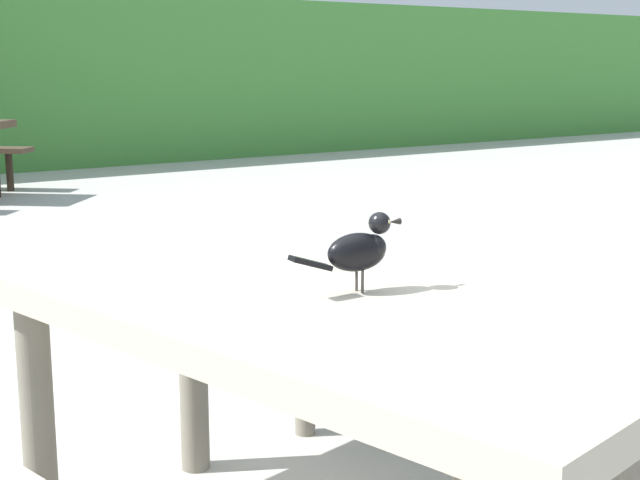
% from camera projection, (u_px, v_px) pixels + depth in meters
% --- Properties ---
extents(picnic_table_foreground, '(1.99, 2.02, 0.74)m').
position_uv_depth(picnic_table_foreground, '(290.00, 372.00, 2.10)').
color(picnic_table_foreground, '#B2A893').
rests_on(picnic_table_foreground, ground).
extents(bird_grackle, '(0.29, 0.09, 0.18)m').
position_uv_depth(bird_grackle, '(361.00, 249.00, 2.09)').
color(bird_grackle, black).
rests_on(bird_grackle, picnic_table_foreground).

